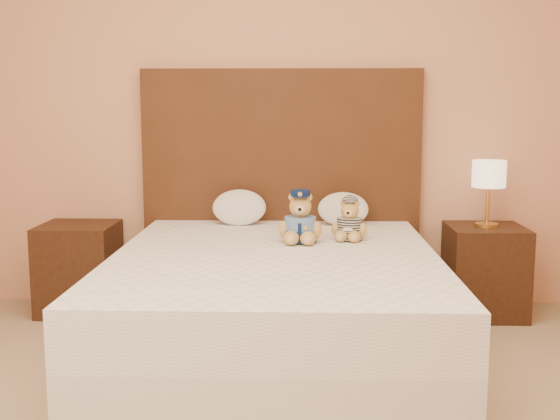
# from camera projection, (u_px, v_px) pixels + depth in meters

# --- Properties ---
(bed) EXTENTS (1.60, 2.00, 0.55)m
(bed) POSITION_uv_depth(u_px,v_px,m) (275.00, 307.00, 3.52)
(bed) COLOR white
(bed) RESTS_ON ground
(headboard) EXTENTS (1.75, 0.08, 1.50)m
(headboard) POSITION_uv_depth(u_px,v_px,m) (281.00, 189.00, 4.45)
(headboard) COLOR #452614
(headboard) RESTS_ON ground
(nightstand_left) EXTENTS (0.45, 0.45, 0.55)m
(nightstand_left) POSITION_uv_depth(u_px,v_px,m) (79.00, 268.00, 4.35)
(nightstand_left) COLOR #391F12
(nightstand_left) RESTS_ON ground
(nightstand_right) EXTENTS (0.45, 0.45, 0.55)m
(nightstand_right) POSITION_uv_depth(u_px,v_px,m) (485.00, 271.00, 4.28)
(nightstand_right) COLOR #391F12
(nightstand_right) RESTS_ON ground
(lamp) EXTENTS (0.20, 0.20, 0.40)m
(lamp) POSITION_uv_depth(u_px,v_px,m) (489.00, 177.00, 4.19)
(lamp) COLOR gold
(lamp) RESTS_ON nightstand_right
(teddy_police) EXTENTS (0.25, 0.24, 0.28)m
(teddy_police) POSITION_uv_depth(u_px,v_px,m) (300.00, 217.00, 3.73)
(teddy_police) COLOR #AD8243
(teddy_police) RESTS_ON bed
(teddy_prisoner) EXTENTS (0.24, 0.23, 0.23)m
(teddy_prisoner) POSITION_uv_depth(u_px,v_px,m) (350.00, 220.00, 3.80)
(teddy_prisoner) COLOR #AD8243
(teddy_prisoner) RESTS_ON bed
(pillow_left) EXTENTS (0.33, 0.21, 0.23)m
(pillow_left) POSITION_uv_depth(u_px,v_px,m) (239.00, 206.00, 4.29)
(pillow_left) COLOR white
(pillow_left) RESTS_ON bed
(pillow_right) EXTENTS (0.31, 0.20, 0.22)m
(pillow_right) POSITION_uv_depth(u_px,v_px,m) (343.00, 207.00, 4.27)
(pillow_right) COLOR white
(pillow_right) RESTS_ON bed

